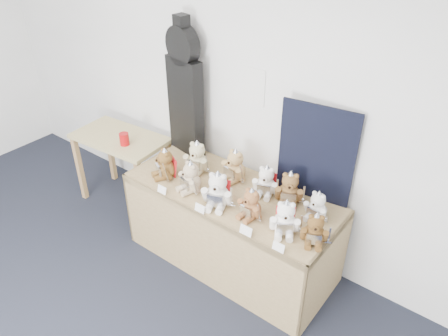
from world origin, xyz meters
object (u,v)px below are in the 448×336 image
Objects in this scene: display_table at (226,212)px; teddy_front_centre at (218,191)px; teddy_back_left at (197,158)px; teddy_back_centre_left at (235,167)px; teddy_back_centre_right at (266,182)px; teddy_back_right at (290,189)px; side_table at (121,148)px; teddy_front_far_right at (285,219)px; teddy_front_end at (315,230)px; guitar_case at (185,90)px; teddy_front_far_left at (165,165)px; teddy_front_right at (251,205)px; teddy_front_left at (190,178)px; teddy_back_end at (317,207)px; red_cup at (124,139)px.

teddy_front_centre is (0.02, -0.13, 0.29)m from display_table.
teddy_back_left reaches higher than teddy_back_centre_left.
teddy_back_right reaches higher than teddy_back_centre_right.
side_table is (-1.40, 0.11, 0.06)m from display_table.
side_table is 1.34m from teddy_back_centre_left.
teddy_front_far_right is 0.22m from teddy_front_end.
teddy_back_centre_left is (0.63, -0.12, -0.48)m from guitar_case.
teddy_front_far_left is 1.06m from teddy_back_right.
teddy_front_centre is at bearing -163.46° from teddy_back_right.
teddy_front_left is at bearing -171.18° from teddy_front_right.
teddy_front_centre is at bearing 23.83° from teddy_front_far_left.
teddy_front_end reaches higher than teddy_back_end.
teddy_front_left is at bearing -15.66° from side_table.
teddy_front_centre reaches higher than teddy_back_centre_left.
teddy_front_end is (0.51, 0.04, -0.00)m from teddy_front_right.
teddy_back_centre_left is at bearing 110.94° from display_table.
teddy_front_centre reaches higher than display_table.
guitar_case is at bearing 163.39° from teddy_front_right.
teddy_back_end is at bearing 33.71° from teddy_front_left.
teddy_back_end is (1.93, 0.16, 0.02)m from red_cup.
teddy_front_far_right is at bearing -8.81° from display_table.
display_table is at bearing -176.48° from teddy_back_right.
teddy_front_left is at bearing 152.31° from teddy_front_far_right.
guitar_case is 4.13× the size of teddy_front_far_right.
teddy_front_end is at bearing 11.09° from teddy_front_right.
display_table is at bearing -153.53° from teddy_back_centre_right.
teddy_front_left reaches higher than teddy_back_end.
teddy_front_centre reaches higher than teddy_front_far_right.
teddy_front_far_left is 1.30m from teddy_back_end.
teddy_front_centre is (0.60, -0.04, 0.01)m from teddy_front_far_left.
teddy_front_end is at bearing -8.89° from side_table.
teddy_back_centre_right is at bearing 110.60° from teddy_front_far_right.
side_table is at bearing -149.99° from guitar_case.
teddy_front_far_right is at bearing -15.11° from teddy_back_centre_left.
teddy_back_right is at bearing 10.30° from teddy_back_centre_left.
teddy_back_left is (-0.72, 0.23, 0.02)m from teddy_front_right.
guitar_case reaches higher than teddy_back_right.
teddy_front_far_right reaches higher than teddy_front_far_left.
teddy_back_centre_right is at bearing 43.36° from display_table.
teddy_front_right is (1.70, -0.20, 0.21)m from side_table.
display_table is 5.75× the size of teddy_back_centre_left.
teddy_front_far_left reaches higher than side_table.
teddy_front_right is at bearing -29.40° from teddy_back_left.
red_cup is at bearing -177.67° from teddy_front_right.
teddy_back_centre_right is at bearing 7.16° from red_cup.
teddy_front_left reaches higher than side_table.
red_cup is 2.04m from teddy_front_end.
teddy_front_left is at bearing -158.89° from display_table.
teddy_front_far_left is 0.94× the size of teddy_back_centre_left.
guitar_case is at bearing 149.02° from teddy_back_right.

